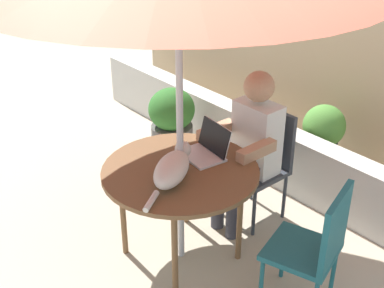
{
  "coord_description": "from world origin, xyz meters",
  "views": [
    {
      "loc": [
        2.28,
        -1.86,
        2.48
      ],
      "look_at": [
        0.0,
        0.1,
        0.86
      ],
      "focal_mm": 49.44,
      "sensor_mm": 36.0,
      "label": 1
    }
  ],
  "objects_px": {
    "potted_plant_by_chair": "(172,126)",
    "cat": "(173,168)",
    "potted_plant_near_fence": "(322,138)",
    "laptop": "(208,146)",
    "chair_empty": "(317,243)",
    "person_seated": "(250,143)",
    "chair_occupied": "(263,157)",
    "patio_table": "(180,177)"
  },
  "relations": [
    {
      "from": "potted_plant_by_chair",
      "to": "cat",
      "type": "bearing_deg",
      "value": -38.23
    },
    {
      "from": "potted_plant_near_fence",
      "to": "potted_plant_by_chair",
      "type": "xyz_separation_m",
      "value": [
        -1.05,
        -0.8,
        -0.01
      ]
    },
    {
      "from": "laptop",
      "to": "chair_empty",
      "type": "bearing_deg",
      "value": 1.36
    },
    {
      "from": "person_seated",
      "to": "potted_plant_near_fence",
      "type": "height_order",
      "value": "person_seated"
    },
    {
      "from": "laptop",
      "to": "potted_plant_near_fence",
      "type": "xyz_separation_m",
      "value": [
        0.02,
        1.31,
        -0.38
      ]
    },
    {
      "from": "chair_occupied",
      "to": "laptop",
      "type": "relative_size",
      "value": 2.64
    },
    {
      "from": "patio_table",
      "to": "potted_plant_near_fence",
      "type": "distance_m",
      "value": 1.59
    },
    {
      "from": "patio_table",
      "to": "laptop",
      "type": "distance_m",
      "value": 0.29
    },
    {
      "from": "chair_occupied",
      "to": "chair_empty",
      "type": "bearing_deg",
      "value": -30.1
    },
    {
      "from": "chair_empty",
      "to": "person_seated",
      "type": "relative_size",
      "value": 0.72
    },
    {
      "from": "patio_table",
      "to": "chair_occupied",
      "type": "height_order",
      "value": "chair_occupied"
    },
    {
      "from": "chair_occupied",
      "to": "chair_empty",
      "type": "height_order",
      "value": "same"
    },
    {
      "from": "patio_table",
      "to": "chair_empty",
      "type": "height_order",
      "value": "chair_empty"
    },
    {
      "from": "laptop",
      "to": "cat",
      "type": "bearing_deg",
      "value": -76.57
    },
    {
      "from": "person_seated",
      "to": "chair_empty",
      "type": "bearing_deg",
      "value": -22.1
    },
    {
      "from": "laptop",
      "to": "potted_plant_by_chair",
      "type": "distance_m",
      "value": 1.21
    },
    {
      "from": "patio_table",
      "to": "cat",
      "type": "xyz_separation_m",
      "value": [
        0.06,
        -0.11,
        0.14
      ]
    },
    {
      "from": "chair_occupied",
      "to": "chair_empty",
      "type": "relative_size",
      "value": 1.0
    },
    {
      "from": "patio_table",
      "to": "potted_plant_near_fence",
      "type": "relative_size",
      "value": 1.48
    },
    {
      "from": "chair_empty",
      "to": "potted_plant_by_chair",
      "type": "distance_m",
      "value": 2.02
    },
    {
      "from": "cat",
      "to": "laptop",
      "type": "bearing_deg",
      "value": 103.43
    },
    {
      "from": "laptop",
      "to": "cat",
      "type": "height_order",
      "value": "laptop"
    },
    {
      "from": "chair_empty",
      "to": "person_seated",
      "type": "xyz_separation_m",
      "value": [
        -0.9,
        0.37,
        0.17
      ]
    },
    {
      "from": "chair_empty",
      "to": "potted_plant_by_chair",
      "type": "relative_size",
      "value": 1.18
    },
    {
      "from": "patio_table",
      "to": "chair_empty",
      "type": "relative_size",
      "value": 1.19
    },
    {
      "from": "person_seated",
      "to": "laptop",
      "type": "relative_size",
      "value": 3.67
    },
    {
      "from": "patio_table",
      "to": "laptop",
      "type": "bearing_deg",
      "value": 95.67
    },
    {
      "from": "person_seated",
      "to": "laptop",
      "type": "bearing_deg",
      "value": -93.88
    },
    {
      "from": "person_seated",
      "to": "cat",
      "type": "distance_m",
      "value": 0.78
    },
    {
      "from": "chair_empty",
      "to": "potted_plant_by_chair",
      "type": "height_order",
      "value": "chair_empty"
    },
    {
      "from": "potted_plant_near_fence",
      "to": "chair_occupied",
      "type": "bearing_deg",
      "value": -89.38
    },
    {
      "from": "patio_table",
      "to": "person_seated",
      "type": "bearing_deg",
      "value": 90.0
    },
    {
      "from": "potted_plant_by_chair",
      "to": "person_seated",
      "type": "bearing_deg",
      "value": -6.27
    },
    {
      "from": "chair_empty",
      "to": "potted_plant_by_chair",
      "type": "bearing_deg",
      "value": 166.16
    },
    {
      "from": "patio_table",
      "to": "person_seated",
      "type": "height_order",
      "value": "person_seated"
    },
    {
      "from": "patio_table",
      "to": "chair_occupied",
      "type": "distance_m",
      "value": 0.82
    },
    {
      "from": "patio_table",
      "to": "chair_empty",
      "type": "distance_m",
      "value": 0.96
    },
    {
      "from": "patio_table",
      "to": "laptop",
      "type": "relative_size",
      "value": 3.13
    },
    {
      "from": "potted_plant_near_fence",
      "to": "laptop",
      "type": "bearing_deg",
      "value": -90.8
    },
    {
      "from": "person_seated",
      "to": "cat",
      "type": "relative_size",
      "value": 2.06
    },
    {
      "from": "person_seated",
      "to": "cat",
      "type": "xyz_separation_m",
      "value": [
        0.06,
        -0.77,
        0.12
      ]
    },
    {
      "from": "laptop",
      "to": "potted_plant_near_fence",
      "type": "height_order",
      "value": "laptop"
    }
  ]
}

